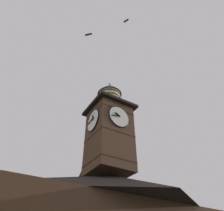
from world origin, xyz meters
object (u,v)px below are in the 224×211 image
at_px(flying_bird_low, 89,34).
at_px(clock_tower, 109,128).
at_px(flying_bird_high, 126,21).
at_px(pine_tree_behind, 89,211).

bearing_deg(flying_bird_low, clock_tower, -153.85).
height_order(flying_bird_high, flying_bird_low, flying_bird_high).
xyz_separation_m(pine_tree_behind, flying_bird_low, (4.87, 7.41, 14.31)).
relative_size(clock_tower, flying_bird_low, 14.56).
distance_m(flying_bird_high, flying_bird_low, 3.98).
xyz_separation_m(clock_tower, flying_bird_low, (3.53, 1.73, 8.86)).
bearing_deg(pine_tree_behind, flying_bird_high, 78.10).
distance_m(clock_tower, flying_bird_high, 10.86).
bearing_deg(clock_tower, flying_bird_high, 79.82).
bearing_deg(flying_bird_low, flying_bird_high, 135.17).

